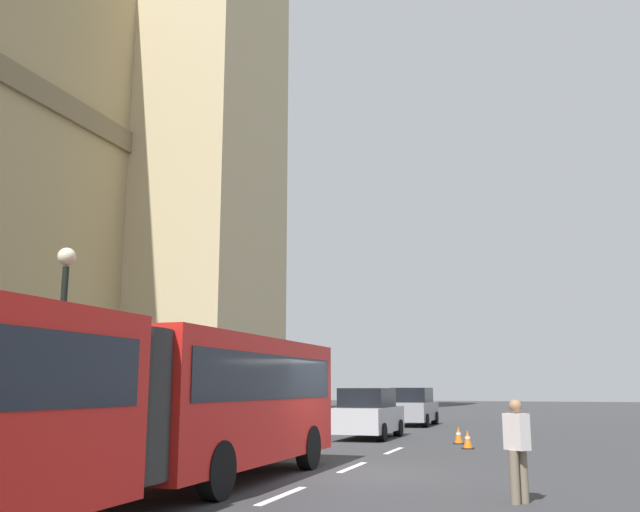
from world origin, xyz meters
The scene contains 8 objects.
ground_plane centered at (0.00, 0.00, 0.00)m, with size 160.00×160.00×0.00m, color #333335.
articulated_bus centered at (-6.36, 1.99, 1.75)m, with size 16.21×2.54×2.90m.
sedan_lead centered at (10.39, 1.97, 0.91)m, with size 4.40×1.86×1.85m.
sedan_trailing centered at (19.39, 1.98, 0.91)m, with size 4.40×1.86×1.85m.
traffic_cone_west centered at (7.07, -2.04, 0.28)m, with size 0.36×0.36×0.58m.
traffic_cone_middle centered at (8.90, -1.53, 0.28)m, with size 0.36×0.36×0.58m.
street_lamp centered at (-1.60, 6.50, 3.06)m, with size 0.44×0.44×5.27m.
pedestrian_near_cones centered at (-3.04, -4.04, 0.91)m, with size 0.44×0.46×1.69m.
Camera 1 is at (-15.44, -4.67, 1.91)m, focal length 38.75 mm.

